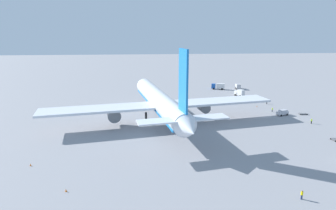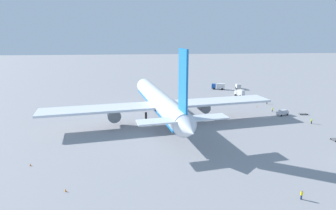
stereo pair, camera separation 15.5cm
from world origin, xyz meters
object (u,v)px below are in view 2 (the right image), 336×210
service_truck_0 (240,93)px  ground_worker_2 (267,102)px  baggage_cart_0 (303,114)px  service_van (283,112)px  airliner (160,102)px  traffic_cone_1 (55,108)px  ground_worker_3 (301,195)px  service_truck_3 (238,86)px  ground_worker_4 (312,121)px  traffic_cone_4 (257,106)px  service_truck_2 (218,86)px  ground_worker_0 (272,110)px  ground_worker_5 (229,98)px  baggage_cart_2 (335,140)px  traffic_cone_0 (30,165)px  traffic_cone_2 (66,190)px

service_truck_0 → ground_worker_2: service_truck_0 is taller
baggage_cart_0 → service_van: bearing=91.1°
airliner → traffic_cone_1: 45.56m
baggage_cart_0 → ground_worker_3: (-51.83, 30.39, 0.62)m
service_truck_3 → ground_worker_4: service_truck_3 is taller
traffic_cone_4 → service_truck_0: bearing=0.6°
service_truck_2 → ground_worker_0: bearing=-169.0°
ground_worker_3 → ground_worker_5: bearing=-7.8°
baggage_cart_2 → ground_worker_5: ground_worker_5 is taller
ground_worker_0 → traffic_cone_1: (12.39, 82.96, -0.57)m
airliner → service_truck_2: (53.33, -34.37, -5.24)m
service_truck_0 → service_truck_2: 18.02m
baggage_cart_2 → service_truck_3: bearing=1.8°
traffic_cone_0 → traffic_cone_1: bearing=9.9°
traffic_cone_0 → ground_worker_0: bearing=-62.8°
traffic_cone_0 → service_truck_2: bearing=-38.3°
ground_worker_2 → traffic_cone_1: size_ratio=3.02×
ground_worker_3 → traffic_cone_0: size_ratio=3.15×
ground_worker_2 → traffic_cone_0: (-49.74, 77.29, -0.57)m
ground_worker_5 → ground_worker_3: bearing=172.2°
baggage_cart_2 → traffic_cone_0: traffic_cone_0 is taller
service_truck_3 → traffic_cone_2: 114.91m
service_truck_0 → ground_worker_2: bearing=-158.9°
airliner → service_truck_2: bearing=-32.8°
ground_worker_2 → traffic_cone_2: ground_worker_2 is taller
service_van → traffic_cone_2: size_ratio=8.77×
baggage_cart_2 → traffic_cone_1: (42.41, 87.25, 0.01)m
service_van → traffic_cone_0: service_van is taller
service_van → ground_worker_2: service_van is taller
ground_worker_4 → traffic_cone_0: (-23.05, 80.60, -0.61)m
airliner → ground_worker_0: size_ratio=45.39×
service_van → ground_worker_3: bearing=156.6°
service_truck_2 → ground_worker_2: bearing=-160.3°
service_truck_2 → traffic_cone_1: (-32.35, 74.26, -1.43)m
ground_worker_4 → traffic_cone_1: bearing=73.0°
airliner → ground_worker_2: (20.26, -46.18, -6.10)m
service_truck_3 → service_truck_2: bearing=89.2°
ground_worker_4 → ground_worker_0: bearing=23.1°
ground_worker_4 → traffic_cone_2: size_ratio=3.17×
service_truck_2 → traffic_cone_1: service_truck_2 is taller
airliner → ground_worker_2: bearing=-66.3°
baggage_cart_0 → ground_worker_2: 17.52m
traffic_cone_0 → traffic_cone_4: bearing=-57.4°
airliner → traffic_cone_4: 43.84m
service_truck_3 → ground_worker_4: (-59.61, -4.46, -0.60)m
service_van → baggage_cart_2: bearing=-174.1°
ground_worker_5 → service_van: bearing=-155.3°
ground_worker_2 → ground_worker_3: (-68.07, 23.84, 0.04)m
service_van → ground_worker_5: size_ratio=2.97×
baggage_cart_0 → service_truck_2: bearing=20.4°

